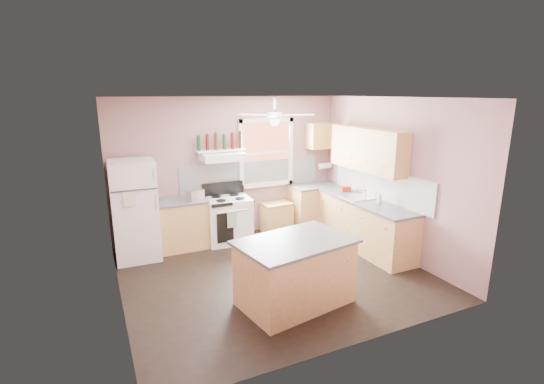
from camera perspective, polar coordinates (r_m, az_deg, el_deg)
name	(u,v)px	position (r m, az deg, el deg)	size (l,w,h in m)	color
floor	(274,274)	(6.33, 0.34, -11.76)	(4.50, 4.50, 0.00)	black
ceiling	(275,98)	(5.68, 0.38, 13.51)	(4.50, 4.50, 0.00)	white
wall_back	(230,168)	(7.69, -6.13, 3.52)	(4.50, 0.05, 2.70)	#8E6665
wall_right	(393,177)	(7.11, 17.16, 2.07)	(0.05, 4.00, 2.70)	#8E6665
wall_left	(110,209)	(5.33, -22.35, -2.35)	(0.05, 4.00, 2.70)	#8E6665
backsplash_back	(252,175)	(7.85, -2.90, 2.49)	(2.90, 0.03, 0.55)	white
backsplash_right	(379,184)	(7.34, 15.28, 1.18)	(0.03, 2.60, 0.55)	white
window_view	(266,153)	(7.88, -0.90, 5.71)	(1.00, 0.02, 1.20)	brown
window_frame	(266,153)	(7.86, -0.82, 5.68)	(1.16, 0.07, 1.36)	white
refrigerator	(135,211)	(6.99, -19.24, -2.55)	(0.72, 0.70, 1.70)	white
base_cabinet_left	(182,225)	(7.36, -12.96, -4.70)	(0.90, 0.60, 0.86)	#AB7447
counter_left	(180,201)	(7.22, -13.15, -1.32)	(0.92, 0.62, 0.04)	#4B4B4E
toaster	(195,195)	(7.14, -11.02, -0.46)	(0.28, 0.16, 0.18)	silver
stove	(229,220)	(7.50, -6.30, -4.05)	(0.81, 0.64, 0.86)	white
range_hood	(222,157)	(7.32, -7.19, 5.08)	(0.78, 0.50, 0.14)	white
bottle_shelf	(220,151)	(7.42, -7.50, 5.98)	(0.90, 0.26, 0.03)	white
cart	(277,218)	(8.04, 0.67, -3.73)	(0.58, 0.39, 0.58)	#AB7447
base_cabinet_corner	(315,207)	(8.35, 6.21, -2.12)	(1.00, 0.60, 0.86)	#AB7447
base_cabinet_right	(364,225)	(7.37, 13.19, -4.68)	(0.60, 2.20, 0.86)	#AB7447
counter_corner	(315,186)	(8.24, 6.29, 0.89)	(1.02, 0.62, 0.04)	#4B4B4E
counter_right	(365,201)	(7.23, 13.33, -1.32)	(0.62, 2.22, 0.04)	#4B4B4E
sink	(358,198)	(7.38, 12.39, -0.83)	(0.55, 0.45, 0.03)	silver
faucet	(366,193)	(7.46, 13.40, -0.13)	(0.03, 0.03, 0.14)	silver
upper_cabinet_right	(367,149)	(7.29, 13.64, 6.03)	(0.33, 1.80, 0.76)	#AB7447
upper_cabinet_corner	(322,136)	(8.28, 7.21, 8.10)	(0.60, 0.33, 0.52)	#AB7447
paper_towel	(325,166)	(8.46, 7.66, 3.77)	(0.12, 0.12, 0.26)	white
island	(295,273)	(5.36, 3.33, -11.69)	(1.41, 0.89, 0.86)	#AB7447
island_top	(295,242)	(5.18, 3.40, -7.22)	(1.49, 0.97, 0.04)	#4B4B4E
ceiling_fan_hub	(275,116)	(5.69, 0.37, 10.99)	(0.20, 0.20, 0.08)	white
soap_bottle	(379,198)	(7.03, 15.30, -0.79)	(0.08, 0.09, 0.22)	silver
red_caddy	(346,189)	(7.77, 10.65, 0.45)	(0.18, 0.12, 0.10)	#A6280E
wine_bottles	(220,142)	(7.40, -7.49, 7.21)	(0.86, 0.06, 0.31)	#143819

